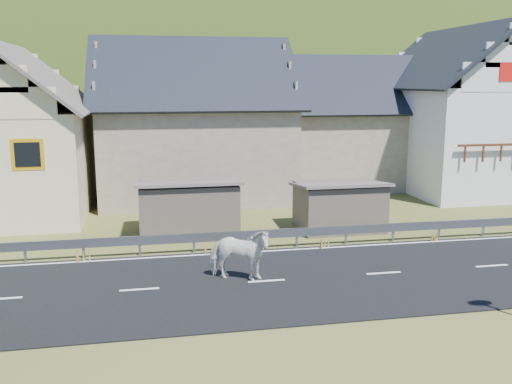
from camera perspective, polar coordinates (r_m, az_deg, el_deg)
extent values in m
plane|color=#41451A|center=(18.50, 1.06, -9.01)|extent=(160.00, 160.00, 0.00)
cube|color=black|center=(18.49, 1.06, -8.95)|extent=(60.00, 7.00, 0.04)
cube|color=silver|center=(18.48, 1.06, -8.87)|extent=(60.00, 6.60, 0.01)
cube|color=#93969B|center=(21.77, -0.97, -4.32)|extent=(28.00, 0.08, 0.34)
cube|color=#93969B|center=(21.97, -22.09, -5.62)|extent=(0.10, 0.06, 0.70)
cube|color=#93969B|center=(21.67, -16.87, -5.51)|extent=(0.10, 0.06, 0.70)
cube|color=#93969B|center=(21.54, -11.56, -5.35)|extent=(0.10, 0.06, 0.70)
cube|color=#93969B|center=(21.60, -6.23, -5.14)|extent=(0.10, 0.06, 0.70)
cube|color=#93969B|center=(21.85, -0.98, -4.89)|extent=(0.10, 0.06, 0.70)
cube|color=#93969B|center=(22.27, 4.11, -4.61)|extent=(0.10, 0.06, 0.70)
cube|color=#93969B|center=(22.86, 8.97, -4.31)|extent=(0.10, 0.06, 0.70)
cube|color=#93969B|center=(23.61, 13.55, -3.99)|extent=(0.10, 0.06, 0.70)
cube|color=#93969B|center=(24.49, 17.82, -3.68)|extent=(0.10, 0.06, 0.70)
cube|color=#93969B|center=(25.51, 21.77, -3.37)|extent=(0.10, 0.06, 0.70)
cube|color=brown|center=(24.13, -6.83, -1.61)|extent=(4.30, 3.30, 2.40)
cube|color=brown|center=(24.97, 8.30, -1.45)|extent=(3.80, 2.90, 2.20)
cube|color=beige|center=(29.93, -23.20, 2.74)|extent=(7.00, 9.00, 5.00)
cube|color=#C68F0B|center=(25.12, -21.88, 3.50)|extent=(1.30, 0.12, 1.30)
cube|color=tan|center=(32.33, -6.26, 4.11)|extent=(10.00, 9.00, 5.00)
cube|color=tan|center=(36.50, 9.36, 4.49)|extent=(9.00, 8.00, 4.60)
cube|color=silver|center=(36.33, 20.00, 5.06)|extent=(8.00, 10.00, 6.00)
ellipsoid|color=#2A3914|center=(198.94, -8.46, 3.23)|extent=(440.00, 280.00, 260.00)
imported|color=silver|center=(18.31, -1.72, -6.22)|extent=(1.66, 2.26, 1.74)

